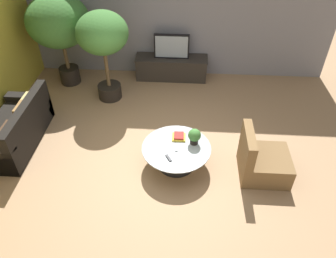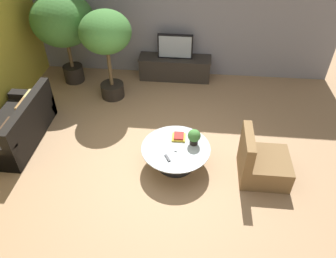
% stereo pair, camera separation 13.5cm
% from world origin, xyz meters
% --- Properties ---
extents(ground_plane, '(24.00, 24.00, 0.00)m').
position_xyz_m(ground_plane, '(0.00, 0.00, 0.00)').
color(ground_plane, '#9E7A56').
extents(back_wall_stone, '(7.40, 0.12, 3.00)m').
position_xyz_m(back_wall_stone, '(0.00, 3.26, 1.50)').
color(back_wall_stone, gray).
rests_on(back_wall_stone, ground).
extents(media_console, '(1.69, 0.50, 0.54)m').
position_xyz_m(media_console, '(0.07, 2.94, 0.28)').
color(media_console, '#2D2823').
rests_on(media_console, ground).
extents(television, '(0.80, 0.13, 0.57)m').
position_xyz_m(television, '(0.07, 2.94, 0.82)').
color(television, black).
rests_on(television, media_console).
extents(coffee_table, '(1.16, 1.16, 0.40)m').
position_xyz_m(coffee_table, '(0.32, 0.01, 0.29)').
color(coffee_table, black).
rests_on(coffee_table, ground).
extents(couch_by_wall, '(0.84, 1.75, 0.84)m').
position_xyz_m(couch_by_wall, '(-2.65, 0.41, 0.29)').
color(couch_by_wall, black).
rests_on(couch_by_wall, ground).
extents(armchair_wicker, '(0.80, 0.76, 0.86)m').
position_xyz_m(armchair_wicker, '(1.74, -0.10, 0.27)').
color(armchair_wicker, brown).
rests_on(armchair_wicker, ground).
extents(potted_palm_tall, '(1.34, 1.34, 2.05)m').
position_xyz_m(potted_palm_tall, '(-2.31, 2.58, 1.44)').
color(potted_palm_tall, black).
rests_on(potted_palm_tall, ground).
extents(potted_palm_corner, '(1.04, 1.04, 1.93)m').
position_xyz_m(potted_palm_corner, '(-1.24, 2.01, 1.40)').
color(potted_palm_corner, black).
rests_on(potted_palm_corner, ground).
extents(potted_plant_tabletop, '(0.22, 0.22, 0.29)m').
position_xyz_m(potted_plant_tabletop, '(0.62, 0.14, 0.56)').
color(potted_plant_tabletop, black).
rests_on(potted_plant_tabletop, coffee_table).
extents(book_stack, '(0.23, 0.22, 0.06)m').
position_xyz_m(book_stack, '(0.35, 0.26, 0.43)').
color(book_stack, gold).
rests_on(book_stack, coffee_table).
extents(remote_black, '(0.11, 0.16, 0.02)m').
position_xyz_m(remote_black, '(0.21, -0.26, 0.41)').
color(remote_black, black).
rests_on(remote_black, coffee_table).
extents(remote_silver, '(0.05, 0.16, 0.02)m').
position_xyz_m(remote_silver, '(0.33, -0.01, 0.41)').
color(remote_silver, gray).
rests_on(remote_silver, coffee_table).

